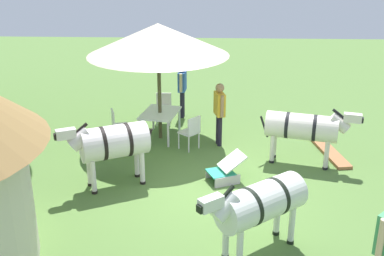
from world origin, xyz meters
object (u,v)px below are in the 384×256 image
object	(u,v)px
zebra_toward_hut	(304,127)
guest_beside_umbrella	(182,85)
guest_behind_table	(219,109)
zebra_nearest_camera	(259,204)
shade_umbrella	(158,39)
zebra_by_umbrella	(112,143)
patio_chair_east_end	(164,106)
striped_lounge_chair	(225,170)
patio_dining_table	(160,115)
patio_chair_west_end	(117,124)
patio_chair_near_lawn	(191,131)

from	to	relation	value
zebra_toward_hut	guest_beside_umbrella	bearing A→B (deg)	-121.48
guest_behind_table	zebra_nearest_camera	bearing A→B (deg)	-6.61
shade_umbrella	zebra_by_umbrella	distance (m)	3.37
patio_chair_east_end	striped_lounge_chair	world-z (taller)	patio_chair_east_end
patio_dining_table	striped_lounge_chair	bearing A→B (deg)	-145.41
zebra_nearest_camera	patio_chair_west_end	bearing A→B (deg)	-3.69
patio_dining_table	striped_lounge_chair	xyz separation A→B (m)	(-2.50, -1.72, -0.40)
guest_beside_umbrella	patio_chair_near_lawn	bearing A→B (deg)	14.10
patio_dining_table	striped_lounge_chair	size ratio (longest dim) A/B	1.49
patio_dining_table	guest_beside_umbrella	world-z (taller)	guest_beside_umbrella
shade_umbrella	zebra_nearest_camera	xyz separation A→B (m)	(-5.15, -2.20, -1.77)
zebra_nearest_camera	zebra_by_umbrella	distance (m)	3.75
patio_dining_table	patio_chair_west_end	world-z (taller)	patio_chair_west_end
guest_beside_umbrella	guest_behind_table	world-z (taller)	guest_behind_table
patio_chair_east_end	zebra_toward_hut	size ratio (longest dim) A/B	0.39
patio_chair_near_lawn	patio_chair_west_end	size ratio (longest dim) A/B	1.00
patio_chair_east_end	zebra_by_umbrella	distance (m)	4.08
guest_behind_table	patio_chair_near_lawn	bearing A→B (deg)	-78.90
patio_chair_near_lawn	guest_behind_table	world-z (taller)	guest_behind_table
patio_chair_west_end	guest_beside_umbrella	distance (m)	2.69
guest_beside_umbrella	zebra_toward_hut	size ratio (longest dim) A/B	0.73
zebra_nearest_camera	guest_beside_umbrella	bearing A→B (deg)	-24.47
patio_chair_near_lawn	patio_chair_east_end	world-z (taller)	same
patio_dining_table	striped_lounge_chair	world-z (taller)	patio_dining_table
patio_dining_table	zebra_nearest_camera	world-z (taller)	zebra_nearest_camera
patio_chair_west_end	guest_beside_umbrella	size ratio (longest dim) A/B	0.54
guest_beside_umbrella	zebra_toward_hut	world-z (taller)	guest_beside_umbrella
shade_umbrella	zebra_toward_hut	distance (m)	4.29
patio_chair_near_lawn	zebra_by_umbrella	distance (m)	2.66
patio_chair_near_lawn	zebra_by_umbrella	size ratio (longest dim) A/B	0.47
shade_umbrella	patio_chair_near_lawn	distance (m)	2.49
patio_dining_table	guest_behind_table	size ratio (longest dim) A/B	0.84
patio_chair_near_lawn	guest_beside_umbrella	xyz separation A→B (m)	(2.51, 0.38, 0.49)
patio_dining_table	zebra_toward_hut	distance (m)	3.91
shade_umbrella	patio_chair_near_lawn	bearing A→B (deg)	-131.04
guest_beside_umbrella	zebra_nearest_camera	world-z (taller)	guest_beside_umbrella
guest_behind_table	zebra_by_umbrella	size ratio (longest dim) A/B	0.87
zebra_nearest_camera	zebra_by_umbrella	world-z (taller)	zebra_by_umbrella
patio_chair_near_lawn	zebra_toward_hut	distance (m)	2.84
guest_behind_table	zebra_by_umbrella	xyz separation A→B (m)	(-2.39, 2.33, 0.00)
striped_lounge_chair	zebra_nearest_camera	size ratio (longest dim) A/B	0.50
patio_chair_near_lawn	guest_beside_umbrella	bearing A→B (deg)	49.72
guest_beside_umbrella	patio_chair_west_end	bearing A→B (deg)	-32.14
striped_lounge_chair	zebra_toward_hut	xyz separation A→B (m)	(0.98, -1.87, 0.68)
patio_chair_west_end	zebra_toward_hut	bearing A→B (deg)	58.39
patio_chair_near_lawn	patio_chair_east_end	xyz separation A→B (m)	(1.94, 0.90, 0.00)
zebra_by_umbrella	zebra_toward_hut	size ratio (longest dim) A/B	0.84
patio_chair_near_lawn	zebra_by_umbrella	xyz separation A→B (m)	(-2.05, 1.61, 0.49)
guest_beside_umbrella	zebra_nearest_camera	xyz separation A→B (m)	(-6.89, -1.70, -0.07)
patio_chair_near_lawn	patio_chair_east_end	distance (m)	2.14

